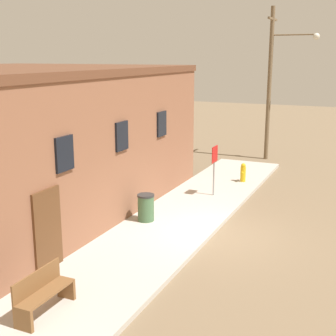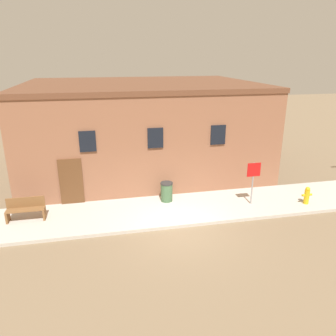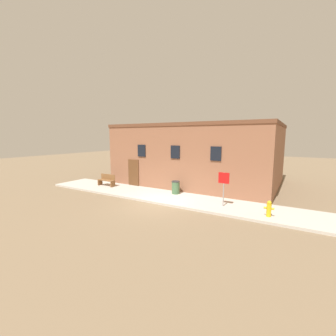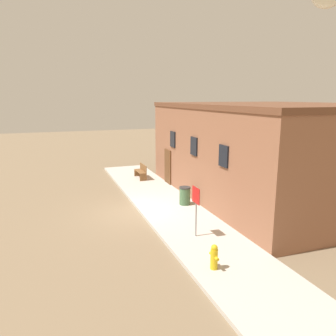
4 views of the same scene
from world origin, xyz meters
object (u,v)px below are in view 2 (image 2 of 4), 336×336
at_px(trash_bin, 167,192).
at_px(fire_hydrant, 307,195).
at_px(bench, 26,209).
at_px(stop_sign, 253,176).

bearing_deg(trash_bin, fire_hydrant, -14.64).
bearing_deg(fire_hydrant, bench, 175.28).
relative_size(stop_sign, trash_bin, 2.17).
distance_m(fire_hydrant, bench, 11.91).
bearing_deg(trash_bin, stop_sign, -16.73).
height_order(stop_sign, trash_bin, stop_sign).
bearing_deg(bench, stop_sign, -2.99).
distance_m(stop_sign, bench, 9.51).
relative_size(fire_hydrant, trash_bin, 0.90).
xyz_separation_m(bench, trash_bin, (5.85, 0.59, -0.00)).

